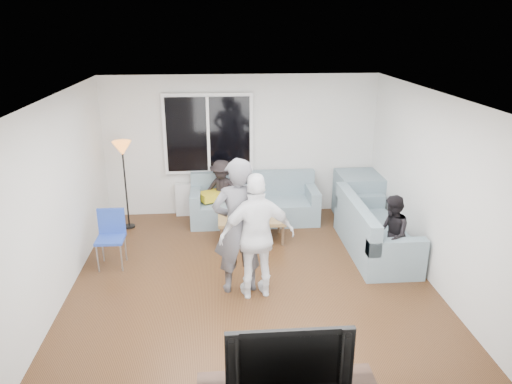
{
  "coord_description": "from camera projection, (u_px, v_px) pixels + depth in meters",
  "views": [
    {
      "loc": [
        -0.43,
        -5.95,
        3.47
      ],
      "look_at": [
        0.1,
        0.6,
        1.15
      ],
      "focal_mm": 33.9,
      "sensor_mm": 36.0,
      "label": 1
    }
  ],
  "objects": [
    {
      "name": "floor",
      "position": [
        252.0,
        285.0,
        6.78
      ],
      "size": [
        5.0,
        5.5,
        0.04
      ],
      "primitive_type": "cube",
      "color": "#56351C",
      "rests_on": "ground"
    },
    {
      "name": "wall_left",
      "position": [
        55.0,
        202.0,
        6.15
      ],
      "size": [
        0.04,
        5.5,
        2.6
      ],
      "primitive_type": "cube",
      "color": "silver",
      "rests_on": "ground"
    },
    {
      "name": "player_left",
      "position": [
        238.0,
        226.0,
        6.34
      ],
      "size": [
        0.74,
        0.54,
        1.87
      ],
      "primitive_type": "imported",
      "rotation": [
        0.0,
        0.0,
        3.29
      ],
      "color": "#515056",
      "rests_on": "floor"
    },
    {
      "name": "cushion_yellow",
      "position": [
        211.0,
        196.0,
        8.68
      ],
      "size": [
        0.48,
        0.45,
        0.14
      ],
      "primitive_type": "cube",
      "rotation": [
        0.0,
        0.0,
        0.44
      ],
      "color": "gold",
      "rests_on": "sofa_back_section"
    },
    {
      "name": "wall_back",
      "position": [
        241.0,
        146.0,
        8.95
      ],
      "size": [
        5.0,
        0.04,
        2.6
      ],
      "primitive_type": "cube",
      "color": "silver",
      "rests_on": "ground"
    },
    {
      "name": "bottle_c",
      "position": [
        253.0,
        208.0,
        8.17
      ],
      "size": [
        0.07,
        0.07,
        0.2
      ],
      "primitive_type": "cylinder",
      "color": "black",
      "rests_on": "coffee_table"
    },
    {
      "name": "sofa_corner",
      "position": [
        360.0,
        196.0,
        8.93
      ],
      "size": [
        0.85,
        0.85,
        0.85
      ],
      "primitive_type": "cube",
      "color": "gray",
      "rests_on": "floor"
    },
    {
      "name": "window_mullion",
      "position": [
        208.0,
        135.0,
        8.7
      ],
      "size": [
        0.05,
        0.03,
        1.35
      ],
      "primitive_type": "cube",
      "color": "white",
      "rests_on": "window_frame"
    },
    {
      "name": "spectator_right",
      "position": [
        391.0,
        235.0,
        6.94
      ],
      "size": [
        0.55,
        0.65,
        1.16
      ],
      "primitive_type": "imported",
      "rotation": [
        0.0,
        0.0,
        -1.79
      ],
      "color": "black",
      "rests_on": "floor"
    },
    {
      "name": "bottle_a",
      "position": [
        234.0,
        210.0,
        8.05
      ],
      "size": [
        0.07,
        0.07,
        0.2
      ],
      "primitive_type": "cylinder",
      "color": "orange",
      "rests_on": "coffee_table"
    },
    {
      "name": "spectator_back",
      "position": [
        222.0,
        191.0,
        8.72
      ],
      "size": [
        0.84,
        0.64,
        1.16
      ],
      "primitive_type": "imported",
      "rotation": [
        0.0,
        0.0,
        -0.31
      ],
      "color": "black",
      "rests_on": "floor"
    },
    {
      "name": "coffee_table",
      "position": [
        251.0,
        229.0,
        8.08
      ],
      "size": [
        1.1,
        0.6,
        0.4
      ],
      "primitive_type": "cube",
      "rotation": [
        0.0,
        0.0,
        0.0
      ],
      "color": "olive",
      "rests_on": "floor"
    },
    {
      "name": "floor_lamp",
      "position": [
        126.0,
        186.0,
        8.38
      ],
      "size": [
        0.32,
        0.32,
        1.56
      ],
      "primitive_type": null,
      "color": "orange",
      "rests_on": "floor"
    },
    {
      "name": "radiator",
      "position": [
        210.0,
        199.0,
        9.12
      ],
      "size": [
        1.3,
        0.12,
        0.62
      ],
      "primitive_type": "cube",
      "color": "silver",
      "rests_on": "floor"
    },
    {
      "name": "sofa_back_section",
      "position": [
        254.0,
        199.0,
        8.78
      ],
      "size": [
        2.3,
        0.85,
        0.85
      ],
      "primitive_type": null,
      "color": "gray",
      "rests_on": "floor"
    },
    {
      "name": "side_chair",
      "position": [
        110.0,
        240.0,
        7.12
      ],
      "size": [
        0.4,
        0.4,
        0.86
      ],
      "primitive_type": null,
      "rotation": [
        0.0,
        0.0,
        -0.01
      ],
      "color": "#2745AC",
      "rests_on": "floor"
    },
    {
      "name": "potted_plant",
      "position": [
        224.0,
        174.0,
        8.95
      ],
      "size": [
        0.23,
        0.2,
        0.37
      ],
      "primitive_type": "imported",
      "rotation": [
        0.0,
        0.0,
        0.2
      ],
      "color": "#2C6F30",
      "rests_on": "radiator"
    },
    {
      "name": "window_frame",
      "position": [
        208.0,
        134.0,
        8.74
      ],
      "size": [
        1.62,
        0.06,
        1.47
      ],
      "primitive_type": "cube",
      "color": "white",
      "rests_on": "wall_back"
    },
    {
      "name": "wall_right",
      "position": [
        438.0,
        192.0,
        6.53
      ],
      "size": [
        0.04,
        5.5,
        2.6
      ],
      "primitive_type": "cube",
      "color": "silver",
      "rests_on": "ground"
    },
    {
      "name": "bottle_d",
      "position": [
        263.0,
        213.0,
        7.88
      ],
      "size": [
        0.07,
        0.07,
        0.24
      ],
      "primitive_type": "cylinder",
      "color": "#CA4B11",
      "rests_on": "coffee_table"
    },
    {
      "name": "television",
      "position": [
        288.0,
        353.0,
        4.19
      ],
      "size": [
        1.1,
        0.14,
        0.63
      ],
      "primitive_type": "imported",
      "color": "black",
      "rests_on": "tv_console"
    },
    {
      "name": "ceiling",
      "position": [
        252.0,
        95.0,
        5.9
      ],
      "size": [
        5.0,
        5.5,
        0.04
      ],
      "primitive_type": "cube",
      "color": "white",
      "rests_on": "ground"
    },
    {
      "name": "window_glass",
      "position": [
        208.0,
        134.0,
        8.71
      ],
      "size": [
        1.5,
        0.02,
        1.35
      ],
      "primitive_type": "cube",
      "color": "black",
      "rests_on": "window_frame"
    },
    {
      "name": "cushion_red",
      "position": [
        223.0,
        194.0,
        8.77
      ],
      "size": [
        0.39,
        0.34,
        0.13
      ],
      "primitive_type": "cube",
      "rotation": [
        0.0,
        0.0,
        -0.12
      ],
      "color": "maroon",
      "rests_on": "sofa_back_section"
    },
    {
      "name": "pitcher",
      "position": [
        245.0,
        212.0,
        8.02
      ],
      "size": [
        0.17,
        0.17,
        0.17
      ],
      "primitive_type": "cylinder",
      "color": "maroon",
      "rests_on": "coffee_table"
    },
    {
      "name": "vase",
      "position": [
        203.0,
        180.0,
        8.95
      ],
      "size": [
        0.17,
        0.17,
        0.17
      ],
      "primitive_type": "imported",
      "rotation": [
        0.0,
        0.0,
        -0.08
      ],
      "color": "white",
      "rests_on": "radiator"
    },
    {
      "name": "wall_front",
      "position": [
        278.0,
        318.0,
        3.74
      ],
      "size": [
        5.0,
        0.04,
        2.6
      ],
      "primitive_type": "cube",
      "color": "silver",
      "rests_on": "ground"
    },
    {
      "name": "bottle_b",
      "position": [
        243.0,
        214.0,
        7.89
      ],
      "size": [
        0.08,
        0.08,
        0.21
      ],
      "primitive_type": "cylinder",
      "color": "#1C7E16",
      "rests_on": "coffee_table"
    },
    {
      "name": "sofa_right_section",
      "position": [
        376.0,
        227.0,
        7.6
      ],
      "size": [
        2.0,
        0.85,
        0.85
      ],
      "primitive_type": null,
      "rotation": [
        0.0,
        0.0,
        1.57
      ],
      "color": "gray",
      "rests_on": "floor"
    },
    {
      "name": "player_right",
      "position": [
        257.0,
        237.0,
        6.23
      ],
      "size": [
        1.05,
        0.56,
        1.7
      ],
      "primitive_type": "imported",
      "rotation": [
        0.0,
        0.0,
        3.29
      ],
      "color": "white",
      "rests_on": "floor"
    }
  ]
}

